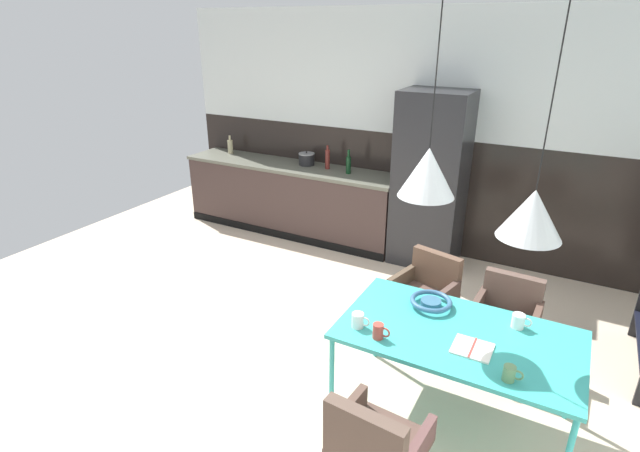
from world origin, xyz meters
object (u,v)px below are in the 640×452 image
object	(u,v)px
mug_wide_latte	(379,331)
mug_tall_blue	(358,320)
armchair_by_stool	(508,310)
bottle_spice_small	(230,146)
dining_table	(458,339)
mug_glass_clear	(519,321)
bottle_vinegar_dark	(327,159)
bottle_oil_tall	(348,164)
pendant_lamp_over_table_near	(428,172)
open_book	(472,348)
mug_dark_espresso	(510,374)
fruit_bowl	(431,302)
cooking_pot	(307,159)
armchair_near_window	(374,441)
armchair_facing_counter	(428,285)
pendant_lamp_over_table_far	(532,214)
refrigerator_column	(430,180)

from	to	relation	value
mug_wide_latte	mug_tall_blue	world-z (taller)	mug_wide_latte
armchair_by_stool	bottle_spice_small	size ratio (longest dim) A/B	3.02
dining_table	armchair_by_stool	distance (m)	0.87
mug_glass_clear	mug_tall_blue	world-z (taller)	mug_tall_blue
dining_table	bottle_spice_small	size ratio (longest dim) A/B	6.10
mug_wide_latte	bottle_vinegar_dark	bearing A→B (deg)	123.71
armchair_by_stool	bottle_vinegar_dark	bearing A→B (deg)	-30.49
bottle_oil_tall	bottle_vinegar_dark	world-z (taller)	bottle_vinegar_dark
pendant_lamp_over_table_near	armchair_by_stool	bearing A→B (deg)	57.63
armchair_by_stool	open_book	bearing A→B (deg)	87.31
mug_dark_espresso	pendant_lamp_over_table_near	xyz separation A→B (m)	(-0.67, 0.34, 1.00)
fruit_bowl	cooking_pot	world-z (taller)	cooking_pot
armchair_near_window	mug_wide_latte	size ratio (longest dim) A/B	6.85
fruit_bowl	mug_wide_latte	distance (m)	0.57
fruit_bowl	bottle_vinegar_dark	bearing A→B (deg)	132.35
open_book	mug_glass_clear	bearing A→B (deg)	61.15
armchair_facing_counter	bottle_oil_tall	bearing A→B (deg)	-30.42
pendant_lamp_over_table_near	bottle_vinegar_dark	bearing A→B (deg)	129.06
armchair_facing_counter	pendant_lamp_over_table_far	xyz separation A→B (m)	(0.78, -0.92, 1.13)
dining_table	armchair_by_stool	world-z (taller)	armchair_by_stool
armchair_by_stool	mug_tall_blue	size ratio (longest dim) A/B	5.96
armchair_by_stool	mug_tall_blue	bearing A→B (deg)	55.50
armchair_near_window	mug_tall_blue	size ratio (longest dim) A/B	6.28
open_book	bottle_oil_tall	distance (m)	3.28
mug_dark_espresso	bottle_spice_small	world-z (taller)	bottle_spice_small
cooking_pot	pendant_lamp_over_table_far	distance (m)	3.87
armchair_facing_counter	mug_tall_blue	world-z (taller)	mug_tall_blue
bottle_oil_tall	armchair_near_window	bearing A→B (deg)	-62.02
fruit_bowl	bottle_spice_small	size ratio (longest dim) A/B	1.19
armchair_near_window	pendant_lamp_over_table_far	distance (m)	1.53
mug_dark_espresso	bottle_oil_tall	world-z (taller)	bottle_oil_tall
refrigerator_column	mug_tall_blue	distance (m)	2.66
pendant_lamp_over_table_near	armchair_facing_counter	bearing A→B (deg)	100.35
mug_glass_clear	pendant_lamp_over_table_far	size ratio (longest dim) A/B	0.10
pendant_lamp_over_table_far	mug_dark_espresso	bearing A→B (deg)	-80.50
bottle_vinegar_dark	pendant_lamp_over_table_near	distance (m)	3.21
armchair_near_window	bottle_vinegar_dark	bearing A→B (deg)	126.48
mug_dark_espresso	cooking_pot	xyz separation A→B (m)	(-2.97, 2.81, 0.23)
mug_tall_blue	bottle_oil_tall	size ratio (longest dim) A/B	0.43
armchair_by_stool	pendant_lamp_over_table_near	size ratio (longest dim) A/B	0.67
pendant_lamp_over_table_far	mug_tall_blue	bearing A→B (deg)	-163.99
open_book	pendant_lamp_over_table_far	bearing A→B (deg)	36.38
fruit_bowl	open_book	world-z (taller)	fruit_bowl
mug_glass_clear	mug_dark_espresso	distance (m)	0.58
armchair_near_window	mug_glass_clear	size ratio (longest dim) A/B	6.19
open_book	bottle_spice_small	xyz separation A→B (m)	(-3.97, 2.63, 0.29)
bottle_oil_tall	armchair_facing_counter	bearing A→B (deg)	-44.44
mug_glass_clear	mug_wide_latte	xyz separation A→B (m)	(-0.77, -0.56, 0.00)
armchair_facing_counter	mug_glass_clear	size ratio (longest dim) A/B	5.89
armchair_facing_counter	bottle_spice_small	size ratio (longest dim) A/B	3.02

